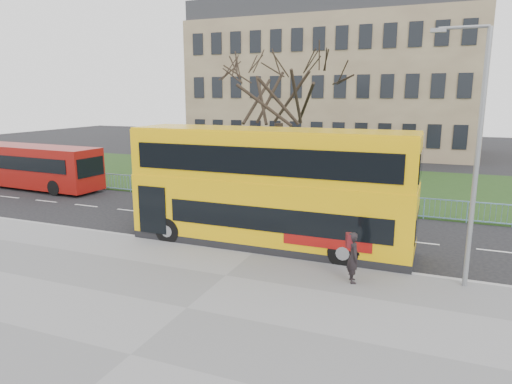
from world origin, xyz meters
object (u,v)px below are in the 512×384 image
pedestrian (353,257)px  street_lamp (474,150)px  red_bus (30,166)px  yellow_bus (269,186)px

pedestrian → street_lamp: street_lamp is taller
pedestrian → street_lamp: bearing=-93.6°
red_bus → street_lamp: (26.54, -7.20, 3.00)m
street_lamp → pedestrian: bearing=-162.8°
yellow_bus → street_lamp: size_ratio=1.42×
red_bus → street_lamp: bearing=-11.9°
yellow_bus → street_lamp: (7.27, -1.66, 1.96)m
red_bus → street_lamp: size_ratio=1.37×
red_bus → pedestrian: red_bus is taller
red_bus → pedestrian: bearing=-16.3°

